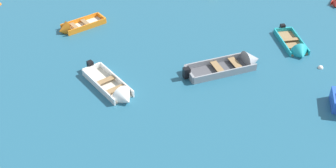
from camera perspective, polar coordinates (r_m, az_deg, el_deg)
name	(u,v)px	position (r m, az deg, el deg)	size (l,w,h in m)	color
rowboat_grey_cluster_outer	(238,64)	(25.91, 8.94, 2.58)	(4.80, 2.49, 1.28)	#4C4C51
rowboat_turquoise_midfield_left	(297,49)	(28.12, 16.19, 4.32)	(1.44, 3.61, 1.12)	#99754C
rowboat_white_near_left	(117,91)	(23.68, -6.61, -0.95)	(3.08, 3.91, 1.12)	beige
rowboat_orange_foreground_center	(72,28)	(29.86, -12.17, 7.08)	(3.27, 2.60, 1.01)	beige
mooring_buoy_between_boats_left	(320,68)	(27.07, 18.99, 1.96)	(0.31, 0.31, 0.31)	silver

